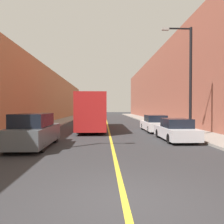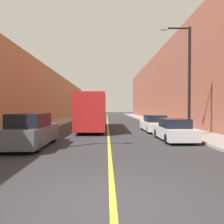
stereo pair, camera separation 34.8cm
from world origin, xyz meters
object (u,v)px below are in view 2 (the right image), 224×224
(parked_suv_left, at_px, (31,131))
(bus, at_px, (93,111))
(car_right_mid, at_px, (154,124))
(street_lamp_right, at_px, (187,75))
(car_right_near, at_px, (174,131))

(parked_suv_left, bearing_deg, bus, 73.90)
(bus, bearing_deg, parked_suv_left, -106.10)
(car_right_mid, xyz_separation_m, street_lamp_right, (1.46, -4.07, 3.87))
(bus, height_order, street_lamp_right, street_lamp_right)
(bus, xyz_separation_m, car_right_mid, (5.69, -2.10, -1.13))
(bus, xyz_separation_m, street_lamp_right, (7.15, -6.16, 2.73))
(bus, xyz_separation_m, car_right_near, (5.77, -7.59, -1.15))
(car_right_mid, bearing_deg, street_lamp_right, -70.27)
(parked_suv_left, xyz_separation_m, street_lamp_right, (9.96, 3.56, 3.69))
(car_right_near, bearing_deg, bus, 127.24)
(car_right_mid, relative_size, street_lamp_right, 0.61)
(parked_suv_left, xyz_separation_m, car_right_mid, (8.50, 7.63, -0.18))
(car_right_near, relative_size, car_right_mid, 0.93)
(bus, distance_m, car_right_near, 9.60)
(parked_suv_left, distance_m, car_right_near, 8.84)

